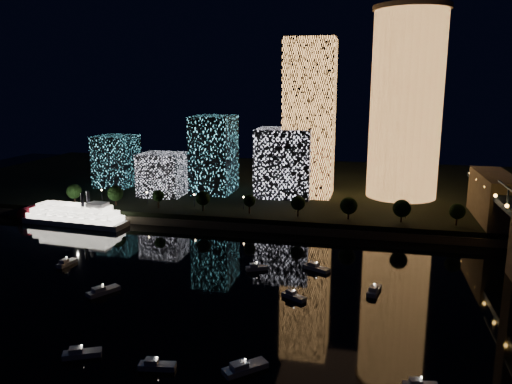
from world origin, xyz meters
TOP-DOWN VIEW (x-y plane):
  - ground at (0.00, 0.00)m, footprint 520.00×520.00m
  - far_bank at (0.00, 160.00)m, footprint 420.00×160.00m
  - seawall at (0.00, 82.00)m, footprint 420.00×6.00m
  - tower_cylindrical at (32.24, 135.40)m, footprint 34.00×34.00m
  - tower_rectangular at (-11.09, 129.94)m, footprint 22.76×22.76m
  - midrise_blocks at (-58.20, 124.53)m, footprint 111.86×36.02m
  - riverboat at (-102.88, 73.30)m, footprint 49.00×13.90m
  - motorboats at (-18.28, 9.76)m, footprint 109.99×67.80m
  - esplanade_trees at (-29.53, 88.00)m, footprint 166.35×6.91m
  - street_lamps at (-34.00, 94.00)m, footprint 132.70×0.70m

SIDE VIEW (x-z plane):
  - ground at x=0.00m, z-range 0.00..0.00m
  - motorboats at x=-18.28m, z-range -0.58..2.20m
  - seawall at x=0.00m, z-range 0.00..3.00m
  - far_bank at x=0.00m, z-range 0.00..5.00m
  - riverboat at x=-102.88m, z-range -3.55..11.02m
  - street_lamps at x=-34.00m, z-range 6.20..11.85m
  - esplanade_trees at x=-29.53m, z-range 6.00..14.95m
  - midrise_blocks at x=-58.20m, z-range 1.79..38.99m
  - tower_rectangular at x=-11.09m, z-range 5.00..77.42m
  - tower_cylindrical at x=32.24m, z-range 5.13..90.95m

